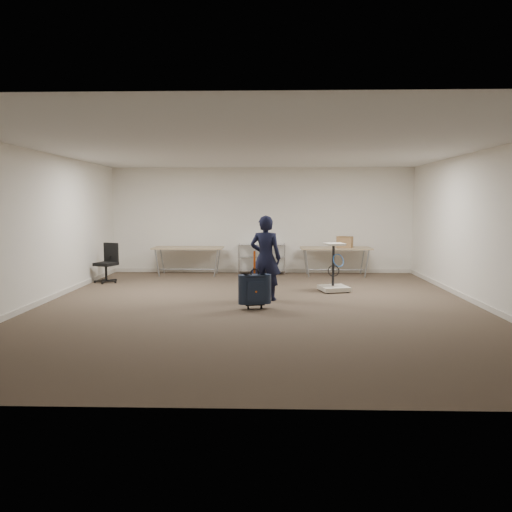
{
  "coord_description": "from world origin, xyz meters",
  "views": [
    {
      "loc": [
        0.21,
        -8.84,
        1.85
      ],
      "look_at": [
        -0.04,
        0.3,
        0.89
      ],
      "focal_mm": 35.0,
      "sensor_mm": 36.0,
      "label": 1
    }
  ],
  "objects": [
    {
      "name": "equipment_cart",
      "position": [
        1.57,
        1.62,
        0.27
      ],
      "size": [
        0.67,
        0.67,
        1.03
      ],
      "color": "#EFE6CD",
      "rests_on": "ground"
    },
    {
      "name": "person",
      "position": [
        0.13,
        0.63,
        0.81
      ],
      "size": [
        0.66,
        0.5,
        1.63
      ],
      "primitive_type": "imported",
      "rotation": [
        0.0,
        0.0,
        2.94
      ],
      "color": "black",
      "rests_on": "ground"
    },
    {
      "name": "room_shell",
      "position": [
        0.0,
        1.38,
        0.05
      ],
      "size": [
        8.0,
        9.0,
        9.0
      ],
      "color": "white",
      "rests_on": "ground"
    },
    {
      "name": "cardboard_box",
      "position": [
        2.13,
        3.95,
        0.87
      ],
      "size": [
        0.45,
        0.4,
        0.28
      ],
      "primitive_type": "cube",
      "rotation": [
        0.0,
        0.0,
        -0.37
      ],
      "color": "olive",
      "rests_on": "folding_table_right"
    },
    {
      "name": "wire_shelf",
      "position": [
        0.0,
        4.2,
        0.44
      ],
      "size": [
        1.22,
        0.47,
        0.8
      ],
      "color": "silver",
      "rests_on": "ground"
    },
    {
      "name": "ground",
      "position": [
        0.0,
        0.0,
        0.0
      ],
      "size": [
        9.0,
        9.0,
        0.0
      ],
      "primitive_type": "plane",
      "color": "#45392A",
      "rests_on": "ground"
    },
    {
      "name": "folding_table_right",
      "position": [
        1.9,
        3.95,
        0.68
      ],
      "size": [
        1.8,
        0.75,
        0.73
      ],
      "color": "#977D5D",
      "rests_on": "ground"
    },
    {
      "name": "folding_table_left",
      "position": [
        -1.9,
        3.95,
        0.68
      ],
      "size": [
        1.8,
        0.75,
        0.73
      ],
      "color": "#977D5D",
      "rests_on": "ground"
    },
    {
      "name": "office_chair",
      "position": [
        -3.63,
        2.71,
        0.28
      ],
      "size": [
        0.56,
        0.57,
        0.92
      ],
      "color": "black",
      "rests_on": "ground"
    },
    {
      "name": "suitcase",
      "position": [
        -0.05,
        -0.21,
        0.35
      ],
      "size": [
        0.41,
        0.3,
        1.03
      ],
      "color": "black",
      "rests_on": "ground"
    }
  ]
}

